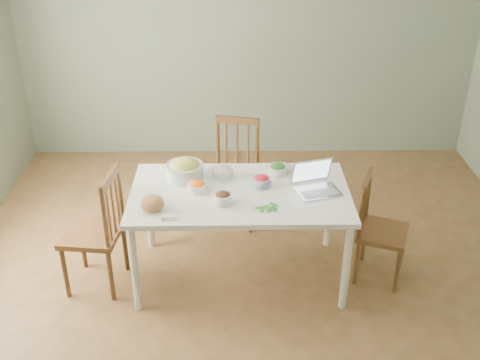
{
  "coord_description": "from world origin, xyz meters",
  "views": [
    {
      "loc": [
        -0.16,
        -3.68,
        2.99
      ],
      "look_at": [
        -0.12,
        0.16,
        0.89
      ],
      "focal_mm": 43.15,
      "sensor_mm": 36.0,
      "label": 1
    }
  ],
  "objects_px": {
    "bread_boule": "(152,203)",
    "dining_table": "(240,234)",
    "chair_far": "(234,175)",
    "chair_right": "(383,230)",
    "laptop": "(319,180)",
    "chair_left": "(92,230)",
    "bowl_squash": "(185,169)"
  },
  "relations": [
    {
      "from": "chair_far",
      "to": "bread_boule",
      "type": "height_order",
      "value": "chair_far"
    },
    {
      "from": "chair_right",
      "to": "laptop",
      "type": "xyz_separation_m",
      "value": [
        -0.54,
        0.01,
        0.46
      ]
    },
    {
      "from": "chair_left",
      "to": "laptop",
      "type": "xyz_separation_m",
      "value": [
        1.75,
        0.07,
        0.39
      ]
    },
    {
      "from": "dining_table",
      "to": "chair_left",
      "type": "bearing_deg",
      "value": -175.1
    },
    {
      "from": "chair_left",
      "to": "chair_far",
      "type": "bearing_deg",
      "value": 136.95
    },
    {
      "from": "dining_table",
      "to": "bread_boule",
      "type": "distance_m",
      "value": 0.82
    },
    {
      "from": "chair_right",
      "to": "bread_boule",
      "type": "bearing_deg",
      "value": 118.52
    },
    {
      "from": "chair_right",
      "to": "bread_boule",
      "type": "distance_m",
      "value": 1.83
    },
    {
      "from": "bread_boule",
      "to": "chair_right",
      "type": "bearing_deg",
      "value": 7.25
    },
    {
      "from": "bread_boule",
      "to": "chair_far",
      "type": "bearing_deg",
      "value": 61.57
    },
    {
      "from": "chair_far",
      "to": "chair_left",
      "type": "height_order",
      "value": "chair_left"
    },
    {
      "from": "chair_left",
      "to": "chair_right",
      "type": "relative_size",
      "value": 1.14
    },
    {
      "from": "bowl_squash",
      "to": "laptop",
      "type": "bearing_deg",
      "value": -12.84
    },
    {
      "from": "bowl_squash",
      "to": "chair_left",
      "type": "bearing_deg",
      "value": -156.65
    },
    {
      "from": "chair_left",
      "to": "laptop",
      "type": "distance_m",
      "value": 1.79
    },
    {
      "from": "chair_left",
      "to": "bread_boule",
      "type": "bearing_deg",
      "value": 79.53
    },
    {
      "from": "dining_table",
      "to": "laptop",
      "type": "relative_size",
      "value": 5.2
    },
    {
      "from": "bread_boule",
      "to": "dining_table",
      "type": "bearing_deg",
      "value": 22.03
    },
    {
      "from": "dining_table",
      "to": "chair_left",
      "type": "relative_size",
      "value": 1.66
    },
    {
      "from": "dining_table",
      "to": "bowl_squash",
      "type": "bearing_deg",
      "value": 154.25
    },
    {
      "from": "bread_boule",
      "to": "chair_left",
      "type": "bearing_deg",
      "value": 162.73
    },
    {
      "from": "chair_far",
      "to": "chair_left",
      "type": "distance_m",
      "value": 1.44
    },
    {
      "from": "dining_table",
      "to": "bread_boule",
      "type": "xyz_separation_m",
      "value": [
        -0.64,
        -0.26,
        0.45
      ]
    },
    {
      "from": "chair_right",
      "to": "laptop",
      "type": "distance_m",
      "value": 0.71
    },
    {
      "from": "chair_far",
      "to": "chair_right",
      "type": "relative_size",
      "value": 1.1
    },
    {
      "from": "dining_table",
      "to": "bowl_squash",
      "type": "distance_m",
      "value": 0.68
    },
    {
      "from": "chair_far",
      "to": "chair_right",
      "type": "xyz_separation_m",
      "value": [
        1.19,
        -0.86,
        -0.05
      ]
    },
    {
      "from": "chair_far",
      "to": "chair_left",
      "type": "xyz_separation_m",
      "value": [
        -1.1,
        -0.93,
        0.01
      ]
    },
    {
      "from": "laptop",
      "to": "chair_right",
      "type": "bearing_deg",
      "value": -17.1
    },
    {
      "from": "bowl_squash",
      "to": "laptop",
      "type": "distance_m",
      "value": 1.06
    },
    {
      "from": "chair_far",
      "to": "chair_left",
      "type": "relative_size",
      "value": 0.97
    },
    {
      "from": "chair_far",
      "to": "bread_boule",
      "type": "relative_size",
      "value": 5.73
    }
  ]
}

